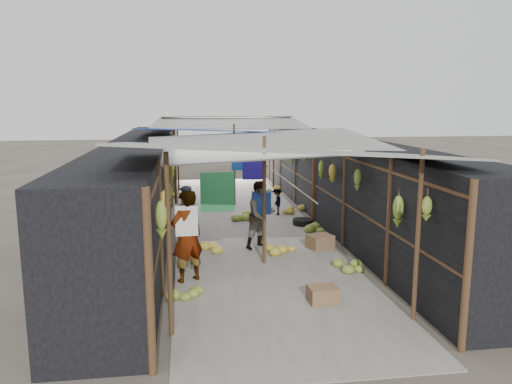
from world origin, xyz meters
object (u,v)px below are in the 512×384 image
vendor_elderly (187,236)px  black_basin (303,222)px  crate_near (323,295)px  vendor_seated (277,202)px  shopper_blue (261,215)px

vendor_elderly → black_basin: bearing=-157.3°
black_basin → crate_near: bearing=-100.0°
vendor_elderly → vendor_seated: vendor_elderly is taller
black_basin → vendor_seated: size_ratio=0.70×
black_basin → vendor_seated: bearing=110.2°
crate_near → vendor_elderly: 2.65m
crate_near → black_basin: 5.31m
black_basin → shopper_blue: (-1.44, -1.96, 0.68)m
crate_near → shopper_blue: (-0.52, 3.27, 0.63)m
crate_near → black_basin: crate_near is taller
crate_near → vendor_seated: size_ratio=0.59×
vendor_elderly → vendor_seated: size_ratio=2.12×
crate_near → vendor_elderly: bearing=145.5°
vendor_elderly → vendor_seated: (2.63, 5.19, -0.45)m
crate_near → vendor_seated: vendor_seated is taller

